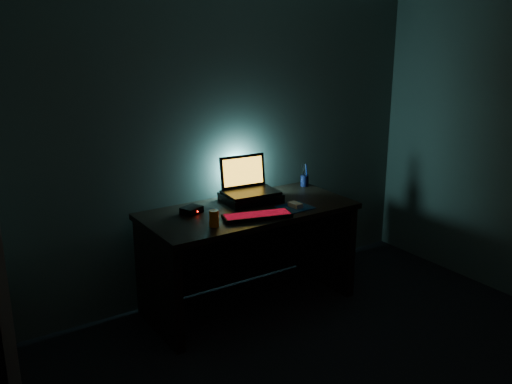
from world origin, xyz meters
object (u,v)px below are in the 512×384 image
mouse (295,205)px  router (192,210)px  keyboard (257,216)px  laptop (248,184)px  pen_cup (305,181)px  juice_glass (214,218)px

mouse → router: 0.73m
keyboard → router: bearing=149.9°
keyboard → router: (-0.32, 0.33, 0.01)m
router → laptop: bearing=-15.3°
pen_cup → router: pen_cup is taller
laptop → keyboard: size_ratio=0.83×
juice_glass → pen_cup: bearing=21.8°
laptop → juice_glass: (-0.49, -0.37, -0.07)m
pen_cup → router: 1.07m
mouse → juice_glass: juice_glass is taller
laptop → mouse: laptop is taller
laptop → router: 0.50m
mouse → router: bearing=153.4°
laptop → keyboard: bearing=-108.3°
laptop → router: laptop is taller
pen_cup → keyboard: bearing=-149.4°
pen_cup → juice_glass: (-1.06, -0.43, 0.01)m
juice_glass → router: juice_glass is taller
mouse → pen_cup: pen_cup is taller
laptop → keyboard: laptop is taller
keyboard → mouse: (0.35, 0.04, 0.01)m
mouse → pen_cup: size_ratio=1.14×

